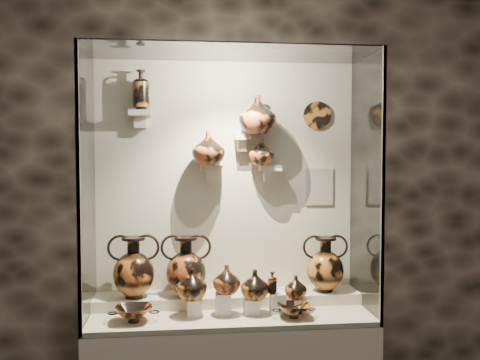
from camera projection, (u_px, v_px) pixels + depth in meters
name	position (u px, v px, depth m)	size (l,w,h in m)	color
wall_back	(226.00, 183.00, 3.53)	(5.00, 0.02, 3.20)	black
front_tier	(231.00, 314.00, 3.26)	(1.68, 0.58, 0.03)	beige
rear_tier	(228.00, 301.00, 3.43)	(1.70, 0.25, 0.10)	beige
back_panel	(226.00, 183.00, 3.53)	(1.70, 0.03, 1.60)	beige
glass_front	(236.00, 189.00, 2.92)	(1.70, 0.01, 1.60)	white
glass_left	(87.00, 187.00, 3.12)	(0.01, 0.60, 1.60)	white
glass_right	(366.00, 185.00, 3.31)	(0.01, 0.60, 1.60)	white
glass_top	(230.00, 52.00, 3.18)	(1.70, 0.60, 0.01)	white
frame_post_left	(78.00, 190.00, 2.83)	(0.02, 0.02, 1.60)	gray
frame_post_right	(383.00, 188.00, 3.02)	(0.02, 0.02, 1.60)	gray
pedestal_a	(195.00, 307.00, 3.18)	(0.09, 0.09, 0.10)	white
pedestal_b	(223.00, 304.00, 3.20)	(0.09, 0.09, 0.13)	white
pedestal_c	(251.00, 306.00, 3.22)	(0.09, 0.09, 0.09)	white
pedestal_d	(277.00, 303.00, 3.23)	(0.09, 0.09, 0.12)	white
pedestal_e	(300.00, 305.00, 3.25)	(0.09, 0.09, 0.08)	white
bracket_ul	(140.00, 113.00, 3.37)	(0.14, 0.12, 0.04)	beige
bracket_ca	(212.00, 168.00, 3.44)	(0.14, 0.12, 0.04)	beige
bracket_cb	(242.00, 137.00, 3.45)	(0.10, 0.12, 0.04)	beige
bracket_cc	(270.00, 168.00, 3.48)	(0.14, 0.12, 0.04)	beige
amphora_left	(134.00, 267.00, 3.31)	(0.31, 0.31, 0.38)	#AA5B20
amphora_mid	(186.00, 266.00, 3.35)	(0.30, 0.30, 0.38)	#AD471E
amphora_right	(325.00, 264.00, 3.46)	(0.29, 0.29, 0.36)	#AA5B20
jug_a	(192.00, 284.00, 3.15)	(0.18, 0.18, 0.19)	#AA5B20
jug_b	(227.00, 279.00, 3.18)	(0.17, 0.17, 0.17)	#AD471E
jug_c	(255.00, 285.00, 3.20)	(0.17, 0.17, 0.18)	#AA5B20
jug_e	(296.00, 287.00, 3.26)	(0.14, 0.14, 0.14)	#AA5B20
lekythos_small	(272.00, 281.00, 3.21)	(0.07, 0.07, 0.15)	#AD471E
kylix_left	(134.00, 312.00, 3.06)	(0.28, 0.23, 0.11)	#AD471E
kylix_right	(294.00, 309.00, 3.13)	(0.25, 0.21, 0.10)	#AA5B20
lekythos_tall	(141.00, 87.00, 3.34)	(0.11, 0.11, 0.28)	#AA5B20
ovoid_vase_a	(208.00, 148.00, 3.38)	(0.21, 0.21, 0.22)	#AD471E
ovoid_vase_b	(257.00, 115.00, 3.39)	(0.24, 0.24, 0.25)	#AD471E
ovoid_vase_c	(261.00, 152.00, 3.44)	(0.16, 0.16, 0.17)	#AD471E
wall_plate	(317.00, 115.00, 3.55)	(0.19, 0.19, 0.02)	#B56823
info_placard	(319.00, 187.00, 3.58)	(0.19, 0.01, 0.25)	beige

